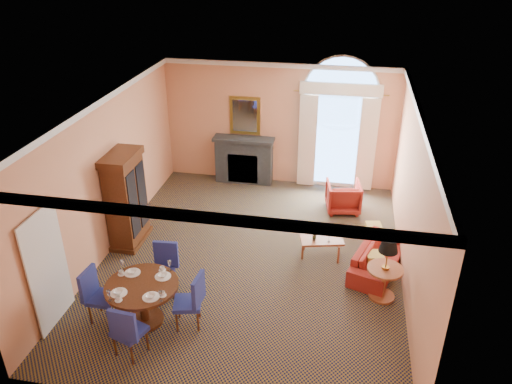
% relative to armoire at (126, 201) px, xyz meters
% --- Properties ---
extents(ground, '(7.50, 7.50, 0.00)m').
position_rel_armoire_xyz_m(ground, '(2.72, -0.19, -0.99)').
color(ground, black).
rests_on(ground, ground).
extents(room_envelope, '(6.04, 7.52, 3.45)m').
position_rel_armoire_xyz_m(room_envelope, '(2.69, 0.48, 1.52)').
color(room_envelope, tan).
rests_on(room_envelope, ground).
extents(armoire, '(0.59, 1.05, 2.06)m').
position_rel_armoire_xyz_m(armoire, '(0.00, 0.00, 0.00)').
color(armoire, '#3C1D0D').
rests_on(armoire, ground).
extents(dining_table, '(1.24, 1.24, 0.98)m').
position_rel_armoire_xyz_m(dining_table, '(1.28, -2.36, -0.42)').
color(dining_table, '#3C1D0D').
rests_on(dining_table, ground).
extents(dining_chair_north, '(0.57, 0.57, 1.02)m').
position_rel_armoire_xyz_m(dining_chair_north, '(1.35, -1.49, -0.42)').
color(dining_chair_north, navy).
rests_on(dining_chair_north, ground).
extents(dining_chair_south, '(0.58, 0.58, 1.02)m').
position_rel_armoire_xyz_m(dining_chair_south, '(1.36, -3.20, -0.42)').
color(dining_chair_south, navy).
rests_on(dining_chair_south, ground).
extents(dining_chair_east, '(0.54, 0.54, 1.02)m').
position_rel_armoire_xyz_m(dining_chair_east, '(2.14, -2.29, -0.42)').
color(dining_chair_east, navy).
rests_on(dining_chair_east, ground).
extents(dining_chair_west, '(0.49, 0.48, 1.02)m').
position_rel_armoire_xyz_m(dining_chair_west, '(0.47, -2.44, -0.42)').
color(dining_chair_west, navy).
rests_on(dining_chair_west, ground).
extents(sofa, '(1.26, 1.96, 0.53)m').
position_rel_armoire_xyz_m(sofa, '(5.27, -0.04, -0.73)').
color(sofa, maroon).
rests_on(sofa, ground).
extents(armchair, '(0.90, 0.92, 0.73)m').
position_rel_armoire_xyz_m(armchair, '(4.49, 2.24, -0.63)').
color(armchair, maroon).
rests_on(armchair, ground).
extents(coffee_table, '(0.95, 0.67, 0.80)m').
position_rel_armoire_xyz_m(coffee_table, '(4.10, 0.16, -0.58)').
color(coffee_table, '#A45531').
rests_on(coffee_table, ground).
extents(side_table, '(0.65, 0.65, 1.23)m').
position_rel_armoire_xyz_m(side_table, '(5.32, -0.94, -0.23)').
color(side_table, '#A45531').
rests_on(side_table, ground).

